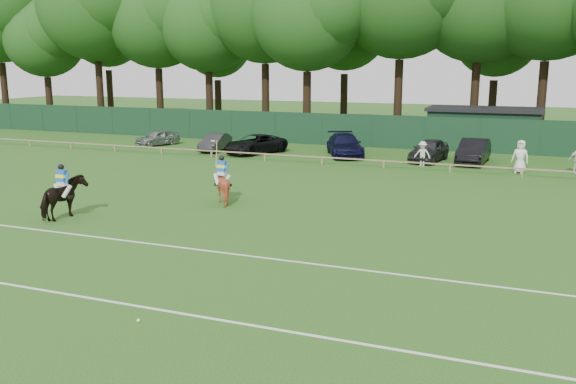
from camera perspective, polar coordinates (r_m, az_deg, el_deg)
The scene contains 19 objects.
ground at distance 21.71m, azimuth -4.13°, elevation -5.05°, with size 160.00×160.00×0.00m, color #1E4C14.
horse_dark at distance 26.82m, azimuth -20.28°, elevation -0.53°, with size 0.96×2.10×1.77m, color black.
horse_chestnut at distance 28.14m, azimuth -6.18°, elevation 0.61°, with size 1.35×1.52×1.67m, color maroon.
sedan_silver at distance 49.13m, azimuth -12.12°, elevation 5.00°, with size 1.46×3.62×1.23m, color #989B9D.
sedan_grey at distance 45.33m, azimuth -6.83°, elevation 4.63°, with size 1.33×3.81×1.26m, color #2F2F31.
suv_black at distance 43.77m, azimuth -3.07°, elevation 4.50°, with size 2.24×4.85×1.35m, color black.
sedan_navy at distance 42.73m, azimuth 5.34°, elevation 4.40°, with size 2.13×5.25×1.52m, color black.
hatch_grey at distance 41.24m, azimuth 13.05°, elevation 3.84°, with size 1.75×4.35×1.48m, color #2C2D2F.
estate_black at distance 41.16m, azimuth 16.97°, elevation 3.66°, with size 1.64×4.71×1.55m, color black.
spectator_left at distance 39.17m, azimuth 12.47°, elevation 3.52°, with size 1.01×0.58×1.56m, color silver.
spectator_right at distance 38.24m, azimuth 20.91°, elevation 3.10°, with size 0.95×0.62×1.95m, color white.
rider_dark at distance 26.66m, azimuth -20.41°, elevation 1.10°, with size 0.94×0.38×1.41m.
rider_chestnut at distance 27.99m, azimuth -6.23°, elevation 2.11°, with size 0.94×0.59×2.05m.
polo_ball at distance 15.98m, azimuth -13.82°, elevation -11.60°, with size 0.09×0.09×0.09m, color silver.
pitch_lines at distance 18.78m, azimuth -8.75°, elevation -7.90°, with size 60.00×5.10×0.01m.
pitch_rail at distance 38.26m, azimuth 7.50°, elevation 2.99°, with size 62.10×0.10×0.50m.
perimeter_fence at distance 46.88m, azimuth 10.20°, elevation 5.53°, with size 92.08×0.08×2.50m.
utility_shed at distance 49.05m, azimuth 17.83°, elevation 5.76°, with size 8.40×4.40×3.04m.
tree_row at distance 54.55m, azimuth 13.88°, elevation 4.93°, with size 96.00×12.00×21.00m, color #26561C, non-canonical shape.
Camera 1 is at (8.98, -18.72, 6.33)m, focal length 38.00 mm.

